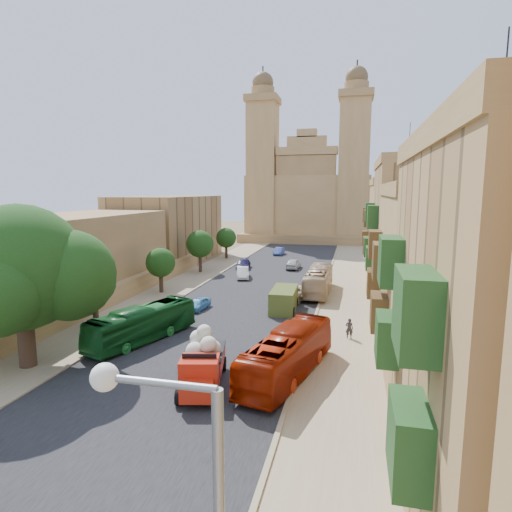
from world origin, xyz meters
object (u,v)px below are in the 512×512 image
at_px(bus_red_east, 288,354).
at_px(car_blue_b, 279,251).
at_px(bus_cream_east, 318,281).
at_px(car_blue_a, 199,304).
at_px(street_tree_c, 200,244).
at_px(car_white_a, 243,273).
at_px(church, 309,197).
at_px(pedestrian_c, 312,338).
at_px(car_white_b, 294,264).
at_px(bus_green_north, 143,324).
at_px(red_truck, 203,362).
at_px(olive_pickup, 284,300).
at_px(pedestrian_a, 349,328).
at_px(street_tree_a, 94,283).
at_px(street_tree_b, 161,263).
at_px(car_cream, 298,292).
at_px(ficus_tree, 22,272).
at_px(car_dkblue, 243,264).
at_px(street_tree_d, 226,238).

height_order(bus_red_east, car_blue_b, bus_red_east).
relative_size(bus_cream_east, car_blue_a, 3.06).
height_order(street_tree_c, car_white_a, street_tree_c).
bearing_deg(church, pedestrian_c, -83.71).
height_order(car_white_a, car_white_b, car_white_b).
distance_m(bus_green_north, bus_cream_east, 20.90).
xyz_separation_m(red_truck, car_blue_a, (-5.78, 14.69, -0.90)).
bearing_deg(bus_cream_east, olive_pickup, 72.22).
bearing_deg(pedestrian_a, bus_green_north, 18.88).
height_order(bus_red_east, car_blue_a, bus_red_east).
bearing_deg(street_tree_a, street_tree_b, 90.00).
height_order(bus_green_north, car_white_b, bus_green_north).
bearing_deg(car_blue_b, pedestrian_a, -69.78).
bearing_deg(car_cream, olive_pickup, 104.71).
xyz_separation_m(street_tree_c, pedestrian_a, (19.92, -22.37, -3.01)).
xyz_separation_m(church, ficus_tree, (-9.41, -74.61, -3.55)).
xyz_separation_m(red_truck, car_dkblue, (-7.08, 35.97, -0.81)).
height_order(street_tree_d, bus_red_east, street_tree_d).
relative_size(car_white_a, car_dkblue, 0.95).
distance_m(bus_cream_east, car_white_a, 11.58).
relative_size(church, olive_pickup, 7.30).
height_order(street_tree_c, pedestrian_c, street_tree_c).
height_order(street_tree_a, street_tree_c, street_tree_c).
relative_size(car_dkblue, car_blue_b, 1.18).
xyz_separation_m(bus_red_east, car_white_b, (-4.59, 34.93, -0.65)).
height_order(car_cream, car_dkblue, car_cream).
distance_m(street_tree_b, car_white_b, 20.98).
bearing_deg(bus_red_east, car_blue_b, -65.87).
distance_m(ficus_tree, car_dkblue, 36.44).
relative_size(bus_green_north, pedestrian_c, 5.04).
bearing_deg(bus_red_east, street_tree_a, -5.94).
bearing_deg(ficus_tree, street_tree_a, 94.22).
distance_m(church, pedestrian_c, 69.04).
bearing_deg(pedestrian_c, olive_pickup, -146.35).
bearing_deg(bus_cream_east, car_cream, 58.57).
bearing_deg(olive_pickup, street_tree_a, -150.26).
xyz_separation_m(bus_green_north, car_blue_b, (2.27, 44.19, -0.66)).
distance_m(church, bus_red_east, 73.20).
bearing_deg(car_white_a, car_blue_b, 71.78).
bearing_deg(ficus_tree, bus_red_east, 7.70).
bearing_deg(street_tree_c, street_tree_a, -90.00).
xyz_separation_m(olive_pickup, bus_red_east, (2.50, -13.84, 0.38)).
distance_m(ficus_tree, street_tree_a, 8.37).
bearing_deg(bus_green_north, car_white_a, 105.95).
distance_m(bus_red_east, car_white_b, 35.24).
relative_size(red_truck, pedestrian_c, 3.25).
bearing_deg(car_white_a, pedestrian_a, -71.35).
bearing_deg(car_blue_a, car_white_a, 96.03).
xyz_separation_m(olive_pickup, bus_green_north, (-8.68, -10.27, 0.29)).
distance_m(olive_pickup, bus_cream_east, 7.80).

